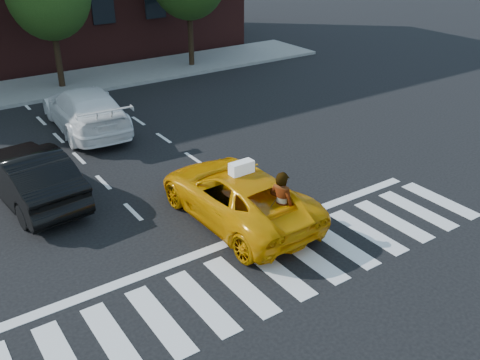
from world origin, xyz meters
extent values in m
plane|color=black|center=(0.00, 0.00, 0.00)|extent=(120.00, 120.00, 0.00)
cube|color=silver|center=(0.00, 0.00, 0.01)|extent=(13.00, 2.40, 0.01)
cube|color=silver|center=(0.00, 1.60, 0.01)|extent=(12.00, 0.30, 0.01)
cube|color=slate|center=(0.00, 17.50, 0.07)|extent=(30.00, 4.00, 0.15)
cylinder|color=black|center=(0.50, 17.00, 1.77)|extent=(0.28, 0.28, 3.55)
cylinder|color=black|center=(7.50, 17.00, 1.93)|extent=(0.28, 0.28, 3.85)
imported|color=orange|center=(0.61, 2.50, 0.72)|extent=(2.49, 5.20, 1.43)
imported|color=black|center=(-3.68, 6.67, 0.79)|extent=(2.12, 4.92, 1.58)
imported|color=white|center=(-0.39, 11.25, 0.81)|extent=(2.66, 5.75, 1.63)
imported|color=#999999|center=(0.99, 1.10, 0.92)|extent=(0.65, 0.78, 1.84)
ellipsoid|color=#8B5F47|center=(-0.04, 1.03, 0.18)|extent=(0.45, 0.30, 0.23)
sphere|color=#8B5F47|center=(-0.24, 1.08, 0.24)|extent=(0.21, 0.21, 0.17)
sphere|color=#8B5F47|center=(-0.31, 1.09, 0.21)|extent=(0.10, 0.10, 0.08)
cylinder|color=#8B5F47|center=(0.15, 0.98, 0.24)|extent=(0.12, 0.06, 0.10)
sphere|color=#8B5F47|center=(-0.23, 1.13, 0.29)|extent=(0.07, 0.07, 0.06)
sphere|color=#8B5F47|center=(-0.25, 1.02, 0.29)|extent=(0.07, 0.07, 0.06)
cylinder|color=#8B5F47|center=(-0.17, 1.01, 0.06)|extent=(0.05, 0.05, 0.11)
cylinder|color=#8B5F47|center=(-0.15, 1.11, 0.06)|extent=(0.05, 0.05, 0.11)
cylinder|color=#8B5F47|center=(0.06, 0.95, 0.06)|extent=(0.05, 0.05, 0.11)
cylinder|color=#8B5F47|center=(0.09, 1.05, 0.06)|extent=(0.05, 0.05, 0.11)
cube|color=white|center=(0.61, 2.30, 1.59)|extent=(0.66, 0.30, 0.32)
camera|label=1|loc=(-6.42, -7.89, 7.44)|focal=40.00mm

